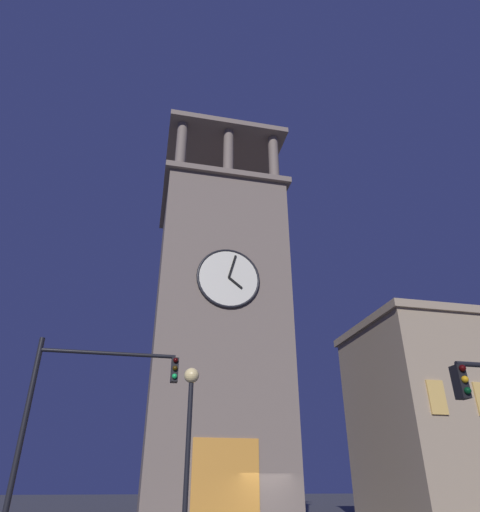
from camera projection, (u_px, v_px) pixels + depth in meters
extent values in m
cube|color=#75665B|center=(217.00, 341.00, 27.00)|extent=(7.63, 7.21, 19.70)
cube|color=#75665B|center=(220.00, 205.00, 31.64)|extent=(8.23, 7.81, 0.40)
cylinder|color=#75665B|center=(274.00, 160.00, 30.64)|extent=(0.70, 0.70, 3.94)
cylinder|color=#75665B|center=(228.00, 154.00, 30.03)|extent=(0.70, 0.70, 3.94)
cylinder|color=#75665B|center=(181.00, 147.00, 29.43)|extent=(0.70, 0.70, 3.94)
cylinder|color=#75665B|center=(253.00, 207.00, 35.85)|extent=(0.70, 0.70, 3.94)
cylinder|color=#75665B|center=(214.00, 203.00, 35.25)|extent=(0.70, 0.70, 3.94)
cylinder|color=#75665B|center=(174.00, 198.00, 34.64)|extent=(0.70, 0.70, 3.94)
cube|color=#75665B|center=(221.00, 157.00, 33.64)|extent=(8.23, 7.81, 0.40)
cylinder|color=black|center=(222.00, 142.00, 34.33)|extent=(0.12, 0.12, 2.57)
cylinder|color=silver|center=(228.00, 278.00, 25.01)|extent=(3.51, 0.12, 3.51)
torus|color=black|center=(229.00, 278.00, 24.99)|extent=(3.67, 0.16, 3.67)
cube|color=black|center=(235.00, 283.00, 24.86)|extent=(0.84, 0.06, 0.69)
cube|color=black|center=(232.00, 266.00, 25.29)|extent=(0.51, 0.06, 1.47)
cube|color=orange|center=(225.00, 485.00, 20.29)|extent=(3.20, 0.24, 4.00)
cube|color=#E0B259|center=(437.00, 397.00, 23.78)|extent=(1.00, 0.12, 1.80)
cube|color=black|center=(460.00, 382.00, 10.09)|extent=(0.22, 0.30, 0.75)
sphere|color=#360505|center=(462.00, 368.00, 10.06)|extent=(0.16, 0.16, 0.16)
sphere|color=orange|center=(465.00, 379.00, 9.94)|extent=(0.16, 0.16, 0.16)
sphere|color=#063316|center=(468.00, 391.00, 9.83)|extent=(0.16, 0.16, 0.16)
cylinder|color=black|center=(20.00, 444.00, 12.17)|extent=(0.16, 0.16, 6.02)
cylinder|color=black|center=(110.00, 353.00, 13.77)|extent=(4.11, 0.12, 0.12)
cube|color=black|center=(175.00, 370.00, 13.96)|extent=(0.22, 0.30, 0.75)
sphere|color=#360505|center=(176.00, 360.00, 13.93)|extent=(0.16, 0.16, 0.16)
sphere|color=#392705|center=(175.00, 368.00, 13.82)|extent=(0.16, 0.16, 0.16)
sphere|color=#18C154|center=(175.00, 376.00, 13.70)|extent=(0.16, 0.16, 0.16)
cylinder|color=black|center=(187.00, 471.00, 11.80)|extent=(0.14, 0.14, 4.64)
sphere|color=#F9DB8C|center=(192.00, 376.00, 12.97)|extent=(0.44, 0.44, 0.44)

